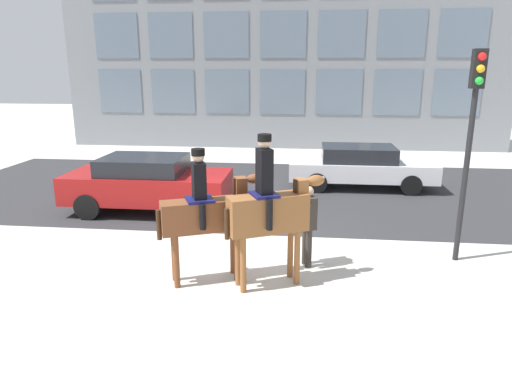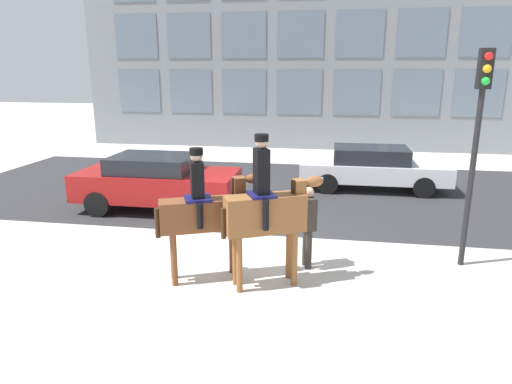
% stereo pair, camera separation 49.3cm
% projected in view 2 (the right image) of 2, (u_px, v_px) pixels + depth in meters
% --- Properties ---
extents(ground_plane, '(80.00, 80.00, 0.00)m').
position_uv_depth(ground_plane, '(254.00, 243.00, 10.41)').
color(ground_plane, beige).
extents(road_surface, '(21.53, 8.50, 0.01)m').
position_uv_depth(road_surface, '(279.00, 190.00, 14.93)').
color(road_surface, '#2D2D30').
rests_on(road_surface, ground_plane).
extents(mounted_horse_lead, '(1.85, 1.02, 2.49)m').
position_uv_depth(mounted_horse_lead, '(204.00, 211.00, 8.29)').
color(mounted_horse_lead, brown).
rests_on(mounted_horse_lead, ground_plane).
extents(mounted_horse_companion, '(1.76, 1.06, 2.77)m').
position_uv_depth(mounted_horse_companion, '(267.00, 210.00, 8.03)').
color(mounted_horse_companion, brown).
rests_on(mounted_horse_companion, ground_plane).
extents(pedestrian_bystander, '(0.76, 0.71, 1.65)m').
position_uv_depth(pedestrian_bystander, '(307.00, 221.00, 8.89)').
color(pedestrian_bystander, '#332D28').
rests_on(pedestrian_bystander, ground_plane).
extents(street_car_near_lane, '(4.41, 1.99, 1.54)m').
position_uv_depth(street_car_near_lane, '(157.00, 181.00, 12.68)').
color(street_car_near_lane, maroon).
rests_on(street_car_near_lane, ground_plane).
extents(street_car_far_lane, '(4.71, 1.89, 1.39)m').
position_uv_depth(street_car_far_lane, '(373.00, 167.00, 14.88)').
color(street_car_far_lane, silver).
rests_on(street_car_far_lane, ground_plane).
extents(traffic_light, '(0.24, 0.29, 4.20)m').
position_uv_depth(traffic_light, '(478.00, 126.00, 8.51)').
color(traffic_light, black).
rests_on(traffic_light, ground_plane).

